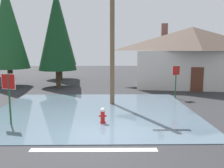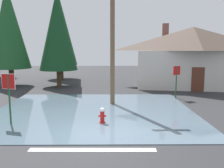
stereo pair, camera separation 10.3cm
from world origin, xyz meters
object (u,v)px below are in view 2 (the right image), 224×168
at_px(fire_hydrant, 102,116).
at_px(pine_tree_short_left, 8,27).
at_px(pine_tree_mid_left, 60,31).
at_px(pine_tree_far_center, 58,31).
at_px(stop_sign_near, 9,89).
at_px(stop_sign_far, 176,75).
at_px(house, 192,56).
at_px(utility_pole, 112,35).

height_order(fire_hydrant, pine_tree_short_left, pine_tree_short_left).
height_order(pine_tree_mid_left, pine_tree_far_center, pine_tree_mid_left).
height_order(stop_sign_near, pine_tree_far_center, pine_tree_far_center).
xyz_separation_m(pine_tree_mid_left, pine_tree_far_center, (0.91, -5.57, -0.37)).
xyz_separation_m(fire_hydrant, stop_sign_far, (5.02, 5.68, 1.27)).
bearing_deg(pine_tree_short_left, stop_sign_far, -22.72).
height_order(stop_sign_near, pine_tree_short_left, pine_tree_short_left).
distance_m(stop_sign_near, pine_tree_far_center, 11.71).
distance_m(stop_sign_far, pine_tree_short_left, 15.62).
relative_size(stop_sign_near, pine_tree_mid_left, 0.26).
height_order(house, pine_tree_short_left, pine_tree_short_left).
relative_size(fire_hydrant, house, 0.07).
relative_size(utility_pole, pine_tree_short_left, 0.90).
xyz_separation_m(utility_pole, pine_tree_short_left, (-9.46, 7.61, 1.13)).
bearing_deg(pine_tree_mid_left, stop_sign_near, -86.44).
xyz_separation_m(utility_pole, house, (7.50, 7.40, -1.49)).
height_order(stop_sign_far, pine_tree_far_center, pine_tree_far_center).
bearing_deg(fire_hydrant, house, 54.68).
bearing_deg(fire_hydrant, utility_pole, 82.49).
distance_m(house, pine_tree_far_center, 12.59).
bearing_deg(utility_pole, pine_tree_mid_left, 114.45).
bearing_deg(pine_tree_short_left, utility_pole, -38.81).
bearing_deg(house, pine_tree_mid_left, 158.08).
bearing_deg(fire_hydrant, pine_tree_mid_left, 107.58).
xyz_separation_m(stop_sign_far, pine_tree_short_left, (-13.97, 5.85, 3.83)).
height_order(fire_hydrant, house, house).
relative_size(pine_tree_short_left, pine_tree_far_center, 1.08).
xyz_separation_m(stop_sign_near, house, (12.25, 11.44, 1.16)).
bearing_deg(pine_tree_mid_left, stop_sign_far, -46.83).
xyz_separation_m(stop_sign_near, stop_sign_far, (9.26, 5.80, -0.05)).
relative_size(fire_hydrant, pine_tree_far_center, 0.09).
height_order(house, pine_tree_far_center, pine_tree_far_center).
relative_size(stop_sign_far, pine_tree_far_center, 0.27).
height_order(stop_sign_near, fire_hydrant, stop_sign_near).
relative_size(fire_hydrant, pine_tree_short_left, 0.08).
bearing_deg(pine_tree_mid_left, pine_tree_short_left, -125.53).
xyz_separation_m(fire_hydrant, pine_tree_short_left, (-8.95, 11.53, 5.09)).
distance_m(stop_sign_near, stop_sign_far, 10.93).
distance_m(pine_tree_mid_left, pine_tree_far_center, 5.66).
distance_m(pine_tree_short_left, pine_tree_far_center, 4.61).
distance_m(fire_hydrant, pine_tree_short_left, 15.46).
distance_m(stop_sign_near, utility_pole, 6.77).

